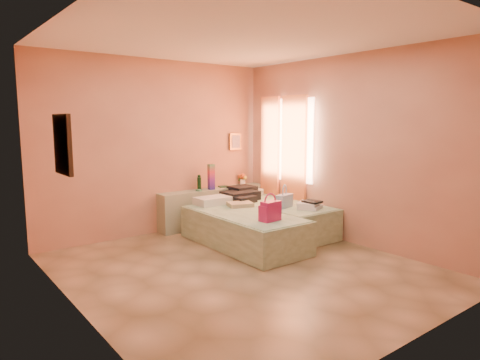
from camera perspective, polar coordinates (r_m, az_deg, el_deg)
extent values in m
plane|color=tan|center=(5.45, 0.47, -11.74)|extent=(4.50, 4.50, 0.00)
cube|color=tan|center=(7.05, -10.93, 4.27)|extent=(4.00, 0.02, 2.80)
cube|color=tan|center=(4.22, -21.39, 1.46)|extent=(0.02, 4.50, 2.80)
cube|color=tan|center=(6.57, 14.36, 3.91)|extent=(0.02, 4.50, 2.80)
cube|color=white|center=(5.22, 0.50, 18.60)|extent=(4.00, 4.50, 0.02)
cube|color=#FFC79E|center=(7.38, 6.60, 5.31)|extent=(0.02, 1.10, 1.40)
cube|color=orange|center=(7.27, 7.16, 2.49)|extent=(0.05, 0.55, 2.20)
cube|color=orange|center=(7.71, 4.01, 2.84)|extent=(0.05, 0.45, 2.20)
cube|color=black|center=(4.60, -22.58, 4.39)|extent=(0.04, 0.50, 0.60)
cube|color=#AF7A3A|center=(7.84, -0.65, 5.15)|extent=(0.25, 0.04, 0.30)
cube|color=gray|center=(7.55, -3.57, -3.59)|extent=(2.05, 0.30, 0.65)
cube|color=#B0CFA7|center=(6.31, 0.44, -6.60)|extent=(0.92, 2.01, 0.50)
cube|color=#B0CFA7|center=(7.08, 4.78, -5.00)|extent=(0.92, 2.01, 0.50)
cylinder|color=#14381C|center=(7.35, -5.46, -0.37)|extent=(0.09, 0.09, 0.25)
cube|color=#B81654|center=(7.37, -3.86, 0.41)|extent=(0.11, 0.11, 0.44)
cylinder|color=#4B8968|center=(7.26, -5.51, -1.37)|extent=(0.13, 0.13, 0.03)
cube|color=#23412F|center=(7.64, -2.23, -0.87)|extent=(0.18, 0.14, 0.03)
cube|color=white|center=(7.95, 0.35, 0.27)|extent=(0.24, 0.24, 0.24)
cube|color=#B81654|center=(5.75, 4.02, -4.13)|extent=(0.30, 0.19, 0.27)
cube|color=tan|center=(6.70, 0.02, -3.26)|extent=(0.45, 0.40, 0.06)
cube|color=black|center=(7.27, 0.35, -1.87)|extent=(0.64, 0.64, 0.19)
cube|color=#3B548E|center=(6.65, 5.94, -2.78)|extent=(0.34, 0.22, 0.20)
cube|color=white|center=(6.61, 9.32, -3.36)|extent=(0.44, 0.42, 0.10)
cube|color=black|center=(6.58, 9.65, -2.86)|extent=(0.20, 0.27, 0.03)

